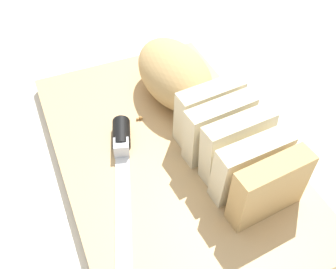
# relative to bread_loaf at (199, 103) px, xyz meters

# --- Properties ---
(ground_plane) EXTENTS (3.00, 3.00, 0.00)m
(ground_plane) POSITION_rel_bread_loaf_xyz_m (0.03, -0.06, -0.07)
(ground_plane) COLOR silver
(cutting_board) EXTENTS (0.48, 0.32, 0.02)m
(cutting_board) POSITION_rel_bread_loaf_xyz_m (0.03, -0.06, -0.05)
(cutting_board) COLOR tan
(cutting_board) RESTS_ON ground_plane
(bread_loaf) EXTENTS (0.35, 0.13, 0.09)m
(bread_loaf) POSITION_rel_bread_loaf_xyz_m (0.00, 0.00, 0.00)
(bread_loaf) COLOR tan
(bread_loaf) RESTS_ON cutting_board
(bread_knife) EXTENTS (0.24, 0.08, 0.03)m
(bread_knife) POSITION_rel_bread_loaf_xyz_m (0.02, -0.12, -0.03)
(bread_knife) COLOR silver
(bread_knife) RESTS_ON cutting_board
(crumb_near_knife) EXTENTS (0.01, 0.01, 0.01)m
(crumb_near_knife) POSITION_rel_bread_loaf_xyz_m (0.05, -0.02, -0.04)
(crumb_near_knife) COLOR #A8753D
(crumb_near_knife) RESTS_ON cutting_board
(crumb_near_loaf) EXTENTS (0.01, 0.01, 0.01)m
(crumb_near_loaf) POSITION_rel_bread_loaf_xyz_m (-0.04, -0.08, -0.04)
(crumb_near_loaf) COLOR #A8753D
(crumb_near_loaf) RESTS_ON cutting_board
(crumb_stray_left) EXTENTS (0.00, 0.00, 0.00)m
(crumb_stray_left) POSITION_rel_bread_loaf_xyz_m (-0.04, -0.08, -0.04)
(crumb_stray_left) COLOR #A8753D
(crumb_stray_left) RESTS_ON cutting_board
(crumb_stray_right) EXTENTS (0.01, 0.01, 0.01)m
(crumb_stray_right) POSITION_rel_bread_loaf_xyz_m (-0.01, 0.01, -0.04)
(crumb_stray_right) COLOR #A8753D
(crumb_stray_right) RESTS_ON cutting_board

